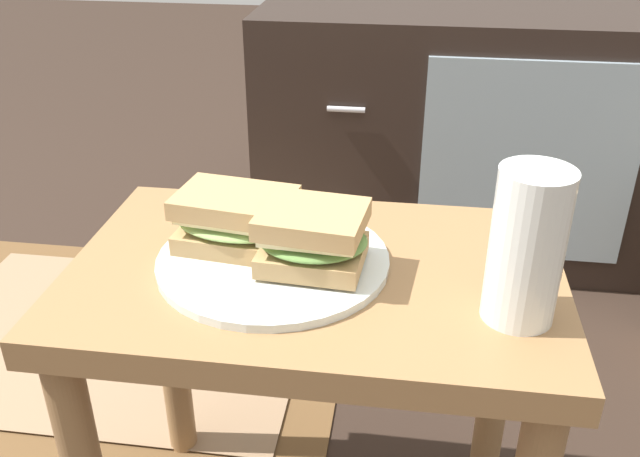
{
  "coord_description": "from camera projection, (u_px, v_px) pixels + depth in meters",
  "views": [
    {
      "loc": [
        0.1,
        -0.66,
        0.87
      ],
      "look_at": [
        0.01,
        0.0,
        0.51
      ],
      "focal_mm": 38.77,
      "sensor_mm": 36.0,
      "label": 1
    }
  ],
  "objects": [
    {
      "name": "area_rug",
      "position": [
        115.0,
        337.0,
        1.41
      ],
      "size": [
        0.94,
        0.68,
        0.01
      ],
      "color": "brown",
      "rests_on": "ground"
    },
    {
      "name": "side_table",
      "position": [
        315.0,
        331.0,
        0.83
      ],
      "size": [
        0.56,
        0.36,
        0.46
      ],
      "color": "olive",
      "rests_on": "ground"
    },
    {
      "name": "plate",
      "position": [
        274.0,
        259.0,
        0.79
      ],
      "size": [
        0.27,
        0.27,
        0.01
      ],
      "primitive_type": "cylinder",
      "color": "silver",
      "rests_on": "side_table"
    },
    {
      "name": "sandwich_front",
      "position": [
        236.0,
        220.0,
        0.79
      ],
      "size": [
        0.15,
        0.11,
        0.07
      ],
      "color": "tan",
      "rests_on": "plate"
    },
    {
      "name": "sandwich_back",
      "position": [
        311.0,
        237.0,
        0.75
      ],
      "size": [
        0.13,
        0.11,
        0.07
      ],
      "color": "tan",
      "rests_on": "plate"
    },
    {
      "name": "tv_cabinet",
      "position": [
        465.0,
        130.0,
        1.66
      ],
      "size": [
        0.96,
        0.46,
        0.58
      ],
      "color": "black",
      "rests_on": "ground"
    },
    {
      "name": "beer_glass",
      "position": [
        526.0,
        248.0,
        0.66
      ],
      "size": [
        0.07,
        0.07,
        0.16
      ],
      "color": "silver",
      "rests_on": "side_table"
    }
  ]
}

